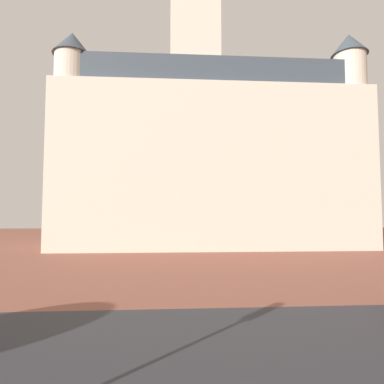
# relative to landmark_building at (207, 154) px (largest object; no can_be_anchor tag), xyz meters

# --- Properties ---
(ground_plane) EXTENTS (120.00, 120.00, 0.00)m
(ground_plane) POSITION_rel_landmark_building_xyz_m (-2.88, -22.45, -9.17)
(ground_plane) COLOR brown
(street_asphalt_strip) EXTENTS (120.00, 7.20, 0.00)m
(street_asphalt_strip) POSITION_rel_landmark_building_xyz_m (-2.88, -25.30, -9.17)
(street_asphalt_strip) COLOR #2D2D33
(street_asphalt_strip) RESTS_ON ground_plane
(landmark_building) EXTENTS (27.94, 13.32, 33.82)m
(landmark_building) POSITION_rel_landmark_building_xyz_m (0.00, 0.00, 0.00)
(landmark_building) COLOR beige
(landmark_building) RESTS_ON ground_plane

